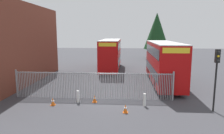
% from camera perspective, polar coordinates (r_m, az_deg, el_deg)
% --- Properties ---
extents(ground_plane, '(100.00, 100.00, 0.00)m').
position_cam_1_polar(ground_plane, '(24.92, 0.64, -3.05)').
color(ground_plane, '#3D3D42').
extents(palisade_fence, '(13.10, 0.14, 2.35)m').
position_cam_1_polar(palisade_fence, '(17.04, -5.32, -4.86)').
color(palisade_fence, gray).
rests_on(palisade_fence, ground).
extents(double_decker_bus_near_gate, '(2.54, 10.81, 4.42)m').
position_cam_1_polar(double_decker_bus_near_gate, '(22.44, 14.00, 1.58)').
color(double_decker_bus_near_gate, '#B70C0C').
rests_on(double_decker_bus_near_gate, ground).
extents(double_decker_bus_behind_fence_left, '(2.54, 10.81, 4.42)m').
position_cam_1_polar(double_decker_bus_behind_fence_left, '(30.13, -0.32, 3.78)').
color(double_decker_bus_behind_fence_left, '#B70C0C').
rests_on(double_decker_bus_behind_fence_left, ground).
extents(bollard_near_left, '(0.20, 0.20, 0.95)m').
position_cam_1_polar(bollard_near_left, '(16.39, -9.38, -8.09)').
color(bollard_near_left, silver).
rests_on(bollard_near_left, ground).
extents(bollard_center_front, '(0.20, 0.20, 0.95)m').
position_cam_1_polar(bollard_center_front, '(15.62, 9.00, -8.96)').
color(bollard_center_front, silver).
rests_on(bollard_center_front, ground).
extents(traffic_cone_by_gate, '(0.34, 0.34, 0.59)m').
position_cam_1_polar(traffic_cone_by_gate, '(14.30, 3.72, -11.41)').
color(traffic_cone_by_gate, orange).
rests_on(traffic_cone_by_gate, ground).
extents(traffic_cone_mid_forecourt, '(0.34, 0.34, 0.59)m').
position_cam_1_polar(traffic_cone_mid_forecourt, '(16.34, -4.85, -8.73)').
color(traffic_cone_mid_forecourt, orange).
rests_on(traffic_cone_mid_forecourt, ground).
extents(traffic_cone_near_kerb, '(0.34, 0.34, 0.59)m').
position_cam_1_polar(traffic_cone_near_kerb, '(16.28, -16.04, -9.14)').
color(traffic_cone_near_kerb, orange).
rests_on(traffic_cone_near_kerb, ground).
extents(traffic_light_kerbside, '(0.28, 0.33, 4.30)m').
position_cam_1_polar(traffic_light_kerbside, '(15.49, 26.93, -0.46)').
color(traffic_light_kerbside, black).
rests_on(traffic_light_kerbside, ground).
extents(tree_tall_back, '(5.13, 5.13, 9.45)m').
position_cam_1_polar(tree_tall_back, '(43.73, 12.24, 9.71)').
color(tree_tall_back, '#4C3823').
rests_on(tree_tall_back, ground).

